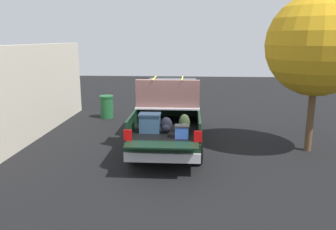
{
  "coord_description": "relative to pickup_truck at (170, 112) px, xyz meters",
  "views": [
    {
      "loc": [
        -10.61,
        -0.67,
        3.41
      ],
      "look_at": [
        -0.6,
        0.0,
        1.1
      ],
      "focal_mm": 35.76,
      "sensor_mm": 36.0,
      "label": 1
    }
  ],
  "objects": [
    {
      "name": "building_facade",
      "position": [
        0.08,
        4.75,
        0.62
      ],
      "size": [
        8.99,
        0.36,
        3.21
      ],
      "primitive_type": "cube",
      "color": "beige",
      "rests_on": "ground_plane"
    },
    {
      "name": "pickup_truck",
      "position": [
        0.0,
        0.0,
        0.0
      ],
      "size": [
        6.05,
        2.06,
        2.23
      ],
      "color": "black",
      "rests_on": "ground_plane"
    },
    {
      "name": "trash_can",
      "position": [
        3.1,
        2.96,
        -0.49
      ],
      "size": [
        0.6,
        0.6,
        0.98
      ],
      "color": "#1E592D",
      "rests_on": "ground_plane"
    },
    {
      "name": "tree_background",
      "position": [
        -0.82,
        -4.34,
        2.23
      ],
      "size": [
        2.98,
        2.98,
        4.71
      ],
      "color": "brown",
      "rests_on": "ground_plane"
    },
    {
      "name": "ground_plane",
      "position": [
        -0.37,
        -0.0,
        -0.98
      ],
      "size": [
        40.0,
        40.0,
        0.0
      ],
      "primitive_type": "plane",
      "color": "black"
    }
  ]
}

